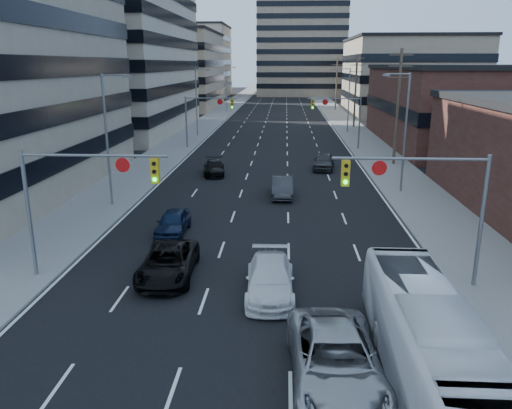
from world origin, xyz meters
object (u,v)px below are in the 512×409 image
object	(u,v)px
white_van	(270,279)
sedan_blue	(173,222)
silver_suv	(335,360)
black_pickup	(168,263)
transit_bus	(428,340)

from	to	relation	value
white_van	sedan_blue	xyz separation A→B (m)	(-5.93, 7.70, -0.03)
silver_suv	black_pickup	bearing A→B (deg)	129.58
transit_bus	sedan_blue	xyz separation A→B (m)	(-10.96, 13.50, -0.74)
black_pickup	white_van	size ratio (longest dim) A/B	1.04
sedan_blue	white_van	bearing A→B (deg)	-52.57
black_pickup	transit_bus	distance (m)	12.31
white_van	silver_suv	world-z (taller)	silver_suv
black_pickup	sedan_blue	bearing A→B (deg)	98.21
silver_suv	sedan_blue	distance (m)	16.04
white_van	silver_suv	distance (m)	6.52
sedan_blue	black_pickup	bearing A→B (deg)	-79.74
sedan_blue	silver_suv	bearing A→B (deg)	-59.70
sedan_blue	transit_bus	bearing A→B (deg)	-51.09
black_pickup	white_van	world-z (taller)	white_van
black_pickup	white_van	xyz separation A→B (m)	(4.80, -1.57, 0.01)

